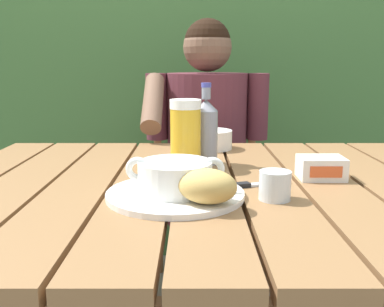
# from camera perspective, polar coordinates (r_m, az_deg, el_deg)

# --- Properties ---
(dining_table) EXTENTS (1.26, 0.97, 0.77)m
(dining_table) POSITION_cam_1_polar(r_m,az_deg,el_deg) (1.04, 1.76, -8.68)
(dining_table) COLOR brown
(dining_table) RESTS_ON ground_plane
(hedge_backdrop) EXTENTS (3.56, 0.84, 2.56)m
(hedge_backdrop) POSITION_cam_1_polar(r_m,az_deg,el_deg) (2.55, 1.89, 12.26)
(hedge_backdrop) COLOR #3F6834
(hedge_backdrop) RESTS_ON ground_plane
(chair_near_diner) EXTENTS (0.48, 0.42, 0.96)m
(chair_near_diner) POSITION_cam_1_polar(r_m,az_deg,el_deg) (1.98, 1.91, -4.81)
(chair_near_diner) COLOR brown
(chair_near_diner) RESTS_ON ground_plane
(person_eating) EXTENTS (0.48, 0.47, 1.21)m
(person_eating) POSITION_cam_1_polar(r_m,az_deg,el_deg) (1.73, 2.06, 0.93)
(person_eating) COLOR #58262F
(person_eating) RESTS_ON ground_plane
(serving_plate) EXTENTS (0.28, 0.28, 0.01)m
(serving_plate) POSITION_cam_1_polar(r_m,az_deg,el_deg) (0.89, -2.05, -5.34)
(serving_plate) COLOR white
(serving_plate) RESTS_ON dining_table
(soup_bowl) EXTENTS (0.20, 0.15, 0.07)m
(soup_bowl) POSITION_cam_1_polar(r_m,az_deg,el_deg) (0.88, -2.07, -2.92)
(soup_bowl) COLOR white
(soup_bowl) RESTS_ON serving_plate
(bread_roll) EXTENTS (0.13, 0.11, 0.07)m
(bread_roll) POSITION_cam_1_polar(r_m,az_deg,el_deg) (0.81, 2.31, -4.30)
(bread_roll) COLOR tan
(bread_roll) RESTS_ON serving_plate
(beer_glass) EXTENTS (0.08, 0.08, 0.18)m
(beer_glass) POSITION_cam_1_polar(r_m,az_deg,el_deg) (1.12, -0.68, 2.59)
(beer_glass) COLOR gold
(beer_glass) RESTS_ON dining_table
(beer_bottle) EXTENTS (0.06, 0.06, 0.22)m
(beer_bottle) POSITION_cam_1_polar(r_m,az_deg,el_deg) (1.17, 2.00, 3.04)
(beer_bottle) COLOR gray
(beer_bottle) RESTS_ON dining_table
(water_glass_small) EXTENTS (0.06, 0.06, 0.06)m
(water_glass_small) POSITION_cam_1_polar(r_m,az_deg,el_deg) (0.89, 10.98, -4.13)
(water_glass_small) COLOR silver
(water_glass_small) RESTS_ON dining_table
(butter_tub) EXTENTS (0.11, 0.08, 0.05)m
(butter_tub) POSITION_cam_1_polar(r_m,az_deg,el_deg) (1.07, 16.74, -1.82)
(butter_tub) COLOR white
(butter_tub) RESTS_ON dining_table
(table_knife) EXTENTS (0.17, 0.07, 0.01)m
(table_knife) POSITION_cam_1_polar(r_m,az_deg,el_deg) (0.97, 7.51, -4.11)
(table_knife) COLOR silver
(table_knife) RESTS_ON dining_table
(diner_bowl) EXTENTS (0.13, 0.13, 0.06)m
(diner_bowl) POSITION_cam_1_polar(r_m,az_deg,el_deg) (1.38, 2.66, 1.85)
(diner_bowl) COLOR white
(diner_bowl) RESTS_ON dining_table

